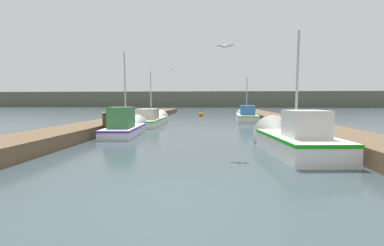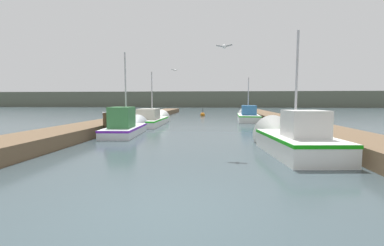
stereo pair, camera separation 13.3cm
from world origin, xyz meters
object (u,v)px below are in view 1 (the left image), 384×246
object	(u,v)px
fishing_boat_3	(246,116)
seagull_1	(225,47)
fishing_boat_2	(152,119)
seagull_lead	(174,70)
mooring_piling_1	(123,118)
mooring_piling_2	(251,111)
channel_buoy	(201,115)
fishing_boat_1	(127,126)
mooring_piling_0	(106,124)
fishing_boat_0	(292,139)

from	to	relation	value
fishing_boat_3	seagull_1	size ratio (longest dim) A/B	10.93
fishing_boat_2	seagull_lead	bearing A→B (deg)	4.47
mooring_piling_1	mooring_piling_2	size ratio (longest dim) A/B	1.11
channel_buoy	fishing_boat_1	bearing A→B (deg)	-101.59
seagull_lead	mooring_piling_1	bearing A→B (deg)	4.03
channel_buoy	seagull_1	size ratio (longest dim) A/B	1.85
fishing_boat_2	mooring_piling_2	world-z (taller)	fishing_boat_2
seagull_lead	seagull_1	distance (m)	10.66
fishing_boat_1	seagull_lead	size ratio (longest dim) A/B	10.30
channel_buoy	seagull_lead	size ratio (longest dim) A/B	2.16
mooring_piling_0	mooring_piling_2	distance (m)	18.43
fishing_boat_0	seagull_1	bearing A→B (deg)	177.66
mooring_piling_0	fishing_boat_2	bearing A→B (deg)	81.72
fishing_boat_3	mooring_piling_0	world-z (taller)	fishing_boat_3
fishing_boat_3	seagull_lead	bearing A→B (deg)	-140.11
mooring_piling_2	fishing_boat_2	bearing A→B (deg)	-132.95
fishing_boat_3	mooring_piling_0	bearing A→B (deg)	-124.70
fishing_boat_0	mooring_piling_2	bearing A→B (deg)	80.20
fishing_boat_2	mooring_piling_0	size ratio (longest dim) A/B	5.11
mooring_piling_2	channel_buoy	world-z (taller)	mooring_piling_2
fishing_boat_1	seagull_lead	distance (m)	6.97
fishing_boat_0	channel_buoy	bearing A→B (deg)	95.75
mooring_piling_2	seagull_1	bearing A→B (deg)	-100.91
fishing_boat_1	fishing_boat_0	bearing A→B (deg)	-33.90
channel_buoy	fishing_boat_2	bearing A→B (deg)	-106.89
seagull_1	fishing_boat_0	bearing A→B (deg)	-168.06
fishing_boat_1	fishing_boat_3	size ratio (longest dim) A/B	0.81
fishing_boat_0	fishing_boat_2	bearing A→B (deg)	121.08
fishing_boat_2	mooring_piling_2	size ratio (longest dim) A/B	4.98
seagull_lead	fishing_boat_2	bearing A→B (deg)	-38.78
mooring_piling_0	channel_buoy	bearing A→B (deg)	76.28
fishing_boat_2	channel_buoy	bearing A→B (deg)	72.70
fishing_boat_0	fishing_boat_2	distance (m)	12.29
fishing_boat_1	fishing_boat_2	distance (m)	5.55
channel_buoy	seagull_1	bearing A→B (deg)	-85.04
fishing_boat_0	seagull_lead	xyz separation A→B (m)	(-5.75, 9.96, 3.61)
fishing_boat_2	fishing_boat_0	bearing A→B (deg)	-53.47
fishing_boat_1	seagull_1	world-z (taller)	fishing_boat_1
fishing_boat_3	channel_buoy	xyz separation A→B (m)	(-4.41, 5.96, -0.28)
fishing_boat_1	channel_buoy	distance (m)	16.43
fishing_boat_2	seagull_1	xyz separation A→B (m)	(4.98, -9.97, 3.30)
fishing_boat_0	fishing_boat_3	size ratio (longest dim) A/B	0.77
fishing_boat_3	channel_buoy	bearing A→B (deg)	129.71
mooring_piling_1	channel_buoy	distance (m)	14.24
mooring_piling_1	seagull_lead	xyz separation A→B (m)	(2.85, 3.13, 3.37)
fishing_boat_3	fishing_boat_2	bearing A→B (deg)	-145.71
channel_buoy	mooring_piling_2	bearing A→B (deg)	-12.19
mooring_piling_1	seagull_lead	world-z (taller)	seagull_lead
channel_buoy	mooring_piling_0	bearing A→B (deg)	-103.72
seagull_lead	fishing_boat_3	bearing A→B (deg)	172.98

